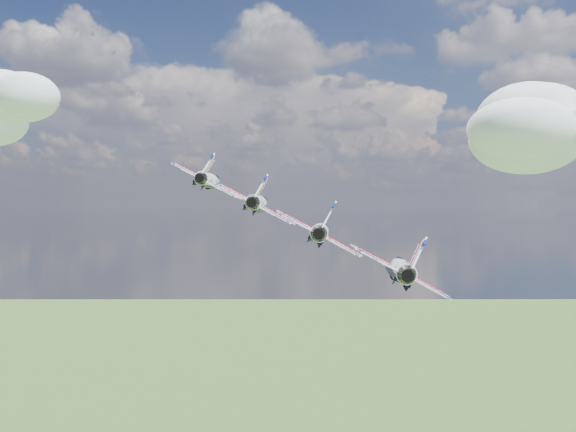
% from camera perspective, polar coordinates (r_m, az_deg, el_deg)
% --- Properties ---
extents(cloud_left, '(40.47, 31.80, 15.90)m').
position_cam_1_polar(cloud_left, '(156.45, -22.35, 8.64)').
color(cloud_left, white).
extents(cloud_far, '(64.10, 50.37, 25.18)m').
position_cam_1_polar(cloud_far, '(265.38, 21.37, 7.72)').
color(cloud_far, white).
extents(jet_0, '(12.23, 15.53, 8.34)m').
position_cam_1_polar(jet_0, '(88.81, -6.92, 3.19)').
color(jet_0, white).
extents(jet_1, '(12.23, 15.53, 8.34)m').
position_cam_1_polar(jet_1, '(79.15, -2.58, 1.19)').
color(jet_1, silver).
extents(jet_2, '(12.23, 15.53, 8.34)m').
position_cam_1_polar(jet_2, '(70.19, 2.91, -1.34)').
color(jet_2, white).
extents(jet_3, '(12.23, 15.53, 8.34)m').
position_cam_1_polar(jet_3, '(62.23, 9.92, -4.55)').
color(jet_3, white).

